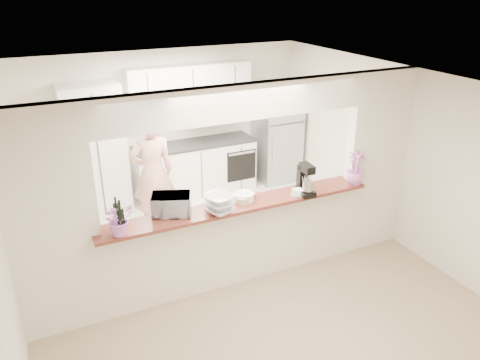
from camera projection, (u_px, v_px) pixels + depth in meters
floor at (238, 279)px, 5.99m from camera, size 6.00×6.00×0.00m
tile_overlay at (195, 225)px, 7.27m from camera, size 5.00×2.90×0.01m
partition at (238, 172)px, 5.40m from camera, size 5.00×0.15×2.50m
bar_counter at (238, 240)px, 5.75m from camera, size 3.40×0.38×1.09m
kitchen_cabinets at (158, 146)px, 7.78m from camera, size 3.15×0.62×2.25m
refrigerator at (277, 136)px, 8.65m from camera, size 0.75×0.70×1.70m
flower_left at (119, 219)px, 4.80m from camera, size 0.39×0.37×0.36m
wine_bottle_a at (117, 214)px, 5.01m from camera, size 0.07×0.07×0.33m
wine_bottle_b at (121, 221)px, 4.82m from camera, size 0.08×0.08×0.38m
toaster_oven at (171, 205)px, 5.23m from camera, size 0.51×0.43×0.24m
serving_bowls at (220, 205)px, 5.25m from camera, size 0.37×0.37×0.22m
plate_stack_a at (217, 200)px, 5.45m from camera, size 0.31×0.31×0.14m
plate_stack_b at (244, 197)px, 5.60m from camera, size 0.25×0.25×0.09m
red_bowl at (249, 194)px, 5.68m from camera, size 0.14×0.14×0.07m
tan_bowl at (243, 200)px, 5.53m from camera, size 0.15×0.15×0.07m
utensil_caddy at (302, 187)px, 5.70m from camera, size 0.30×0.23×0.25m
stand_mixer at (305, 181)px, 5.71m from camera, size 0.19×0.28×0.40m
flower_right at (356, 168)px, 5.98m from camera, size 0.28×0.28×0.43m
person at (152, 174)px, 6.87m from camera, size 0.66×0.44×1.80m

